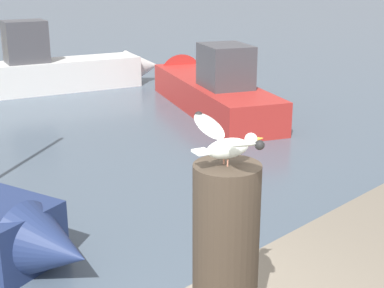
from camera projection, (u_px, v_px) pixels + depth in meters
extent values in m
cylinder|color=#382D23|center=(226.00, 252.00, 2.88)|extent=(0.34, 0.34, 0.96)
cylinder|color=tan|center=(228.00, 163.00, 2.71)|extent=(0.01, 0.01, 0.04)
cylinder|color=tan|center=(224.00, 161.00, 2.74)|extent=(0.01, 0.01, 0.04)
ellipsoid|color=silver|center=(228.00, 148.00, 2.71)|extent=(0.25, 0.15, 0.10)
sphere|color=silver|center=(251.00, 139.00, 2.76)|extent=(0.06, 0.06, 0.06)
cone|color=gold|center=(260.00, 139.00, 2.78)|extent=(0.05, 0.03, 0.02)
cube|color=silver|center=(201.00, 152.00, 2.64)|extent=(0.09, 0.10, 0.01)
ellipsoid|color=silver|center=(245.00, 144.00, 2.54)|extent=(0.19, 0.27, 0.10)
sphere|color=#2B2B2B|center=(260.00, 145.00, 2.43)|extent=(0.04, 0.04, 0.04)
ellipsoid|color=silver|center=(209.00, 126.00, 2.83)|extent=(0.19, 0.27, 0.10)
sphere|color=#2B2B2B|center=(199.00, 115.00, 2.91)|extent=(0.04, 0.04, 0.04)
cone|color=navy|center=(54.00, 249.00, 5.95)|extent=(1.08, 1.08, 0.88)
cube|color=#B72D28|center=(212.00, 96.00, 13.12)|extent=(3.38, 5.28, 0.72)
cone|color=#B72D28|center=(174.00, 73.00, 15.74)|extent=(1.59, 1.59, 1.20)
cube|color=#47474C|center=(226.00, 66.00, 12.18)|extent=(1.35, 1.47, 0.93)
cube|color=silver|center=(57.00, 75.00, 15.25)|extent=(4.63, 2.33, 0.83)
cone|color=silver|center=(143.00, 66.00, 16.36)|extent=(1.23, 1.23, 0.99)
cube|color=#47474C|center=(25.00, 42.00, 14.62)|extent=(1.26, 1.12, 1.09)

